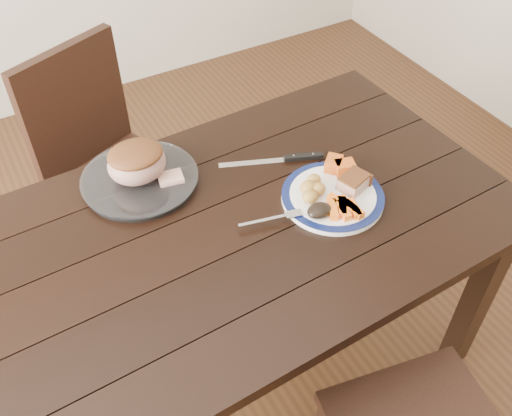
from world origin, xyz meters
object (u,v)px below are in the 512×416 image
chair_far (105,157)px  carving_knife (291,158)px  roast_joint (137,163)px  fork (275,218)px  dinner_plate (332,197)px  serving_platter (140,180)px  dining_table (228,250)px  pork_slice (353,183)px

chair_far → carving_knife: size_ratio=3.05×
roast_joint → carving_knife: 0.46m
fork → carving_knife: (0.18, 0.21, -0.01)m
dinner_plate → carving_knife: 0.21m
serving_platter → fork: 0.42m
dinner_plate → roast_joint: size_ratio=1.71×
fork → roast_joint: roast_joint is taller
dinner_plate → carving_knife: bearing=93.0°
serving_platter → carving_knife: (0.44, -0.13, -0.00)m
dining_table → pork_slice: 0.40m
dining_table → roast_joint: bearing=115.5°
dining_table → chair_far: 0.76m
chair_far → dinner_plate: size_ratio=3.20×
chair_far → roast_joint: bearing=66.8°
chair_far → dinner_plate: 0.93m
pork_slice → carving_knife: 0.23m
roast_joint → fork: bearing=-52.7°
roast_joint → carving_knife: roast_joint is taller
chair_far → carving_knife: 0.76m
dinner_plate → roast_joint: (-0.45, 0.34, 0.06)m
fork → carving_knife: size_ratio=0.58×
dinner_plate → pork_slice: size_ratio=3.58×
dinner_plate → carving_knife: size_ratio=0.95×
serving_platter → fork: bearing=-52.7°
serving_platter → roast_joint: roast_joint is taller
serving_platter → pork_slice: pork_slice is taller
serving_platter → roast_joint: bearing=0.0°
fork → pork_slice: bearing=11.7°
pork_slice → carving_knife: bearing=109.5°
dining_table → fork: size_ratio=9.21×
pork_slice → fork: bearing=179.1°
chair_far → fork: (0.26, -0.78, 0.25)m
serving_platter → pork_slice: bearing=-33.7°
chair_far → dining_table: bearing=77.4°
serving_platter → chair_far: bearing=89.9°
serving_platter → carving_knife: bearing=-16.6°
pork_slice → dining_table: bearing=171.4°
dinner_plate → roast_joint: roast_joint is taller
dining_table → serving_platter: bearing=115.5°
dining_table → serving_platter: 0.33m
dining_table → roast_joint: 0.36m
roast_joint → dining_table: bearing=-64.5°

